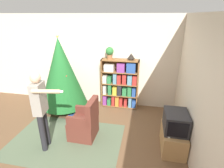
{
  "coord_description": "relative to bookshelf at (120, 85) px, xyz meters",
  "views": [
    {
      "loc": [
        1.37,
        -2.87,
        2.56
      ],
      "look_at": [
        0.63,
        0.86,
        1.05
      ],
      "focal_mm": 28.0,
      "sensor_mm": 36.0,
      "label": 1
    }
  ],
  "objects": [
    {
      "name": "book_pile_near_tree",
      "position": [
        -1.14,
        -0.85,
        -0.64
      ],
      "size": [
        0.21,
        0.18,
        0.08
      ],
      "color": "#5B899E",
      "rests_on": "ground_plane"
    },
    {
      "name": "game_remote",
      "position": [
        1.19,
        -1.79,
        -0.22
      ],
      "size": [
        0.04,
        0.12,
        0.02
      ],
      "color": "white",
      "rests_on": "tv_stand"
    },
    {
      "name": "television",
      "position": [
        1.33,
        -1.57,
        -0.04
      ],
      "size": [
        0.44,
        0.55,
        0.39
      ],
      "color": "#28282D",
      "rests_on": "tv_stand"
    },
    {
      "name": "tv_stand",
      "position": [
        1.33,
        -1.57,
        -0.46
      ],
      "size": [
        0.44,
        0.74,
        0.45
      ],
      "color": "tan",
      "rests_on": "ground_plane"
    },
    {
      "name": "ground_plane",
      "position": [
        -0.69,
        -1.73,
        -0.69
      ],
      "size": [
        14.0,
        14.0,
        0.0
      ],
      "primitive_type": "plane",
      "color": "brown"
    },
    {
      "name": "area_rug",
      "position": [
        -0.9,
        -1.77,
        -0.68
      ],
      "size": [
        2.37,
        1.62,
        0.01
      ],
      "color": "#56664C",
      "rests_on": "ground_plane"
    },
    {
      "name": "christmas_tree",
      "position": [
        -1.5,
        -0.53,
        0.44
      ],
      "size": [
        1.27,
        1.27,
        2.11
      ],
      "color": "#4C3323",
      "rests_on": "ground_plane"
    },
    {
      "name": "standing_person",
      "position": [
        -1.21,
        -2.01,
        0.27
      ],
      "size": [
        0.68,
        0.46,
        1.61
      ],
      "rotation": [
        0.0,
        0.0,
        -1.4
      ],
      "color": "#232328",
      "rests_on": "ground_plane"
    },
    {
      "name": "potted_plant",
      "position": [
        -0.3,
        0.01,
        0.93
      ],
      "size": [
        0.22,
        0.22,
        0.33
      ],
      "color": "#935B38",
      "rests_on": "bookshelf"
    },
    {
      "name": "table_lamp",
      "position": [
        0.29,
        0.01,
        0.84
      ],
      "size": [
        0.2,
        0.2,
        0.18
      ],
      "color": "#473828",
      "rests_on": "bookshelf"
    },
    {
      "name": "wall_right",
      "position": [
        1.62,
        -1.73,
        0.61
      ],
      "size": [
        0.1,
        8.0,
        2.6
      ],
      "color": "beige",
      "rests_on": "ground_plane"
    },
    {
      "name": "bookshelf",
      "position": [
        0.0,
        0.0,
        0.0
      ],
      "size": [
        1.05,
        0.28,
        1.43
      ],
      "color": "brown",
      "rests_on": "ground_plane"
    },
    {
      "name": "wall_back",
      "position": [
        -0.69,
        0.22,
        0.61
      ],
      "size": [
        8.0,
        0.1,
        2.6
      ],
      "color": "beige",
      "rests_on": "ground_plane"
    },
    {
      "name": "armchair",
      "position": [
        -0.54,
        -1.53,
        -0.36
      ],
      "size": [
        0.58,
        0.57,
        0.92
      ],
      "rotation": [
        0.0,
        0.0,
        -1.59
      ],
      "color": "brown",
      "rests_on": "ground_plane"
    }
  ]
}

